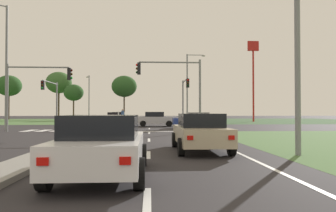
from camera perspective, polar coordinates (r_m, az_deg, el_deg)
The scene contains 38 objects.
ground_plane at distance 32.19m, azimuth -9.64°, elevation -3.83°, with size 200.00×200.00×0.00m, color #282628.
grass_verge_far_right at distance 60.60m, azimuth 17.96°, elevation -2.51°, with size 35.00×35.00×0.01m, color #2D4C28.
median_island_near at distance 13.52m, azimuth -18.63°, elevation -7.27°, with size 1.20×22.00×0.14m, color gray.
median_island_far at distance 57.09m, azimuth -6.86°, elevation -2.58°, with size 1.20×36.00×0.14m, color gray.
lane_dash_near at distance 5.59m, azimuth -3.79°, elevation -16.95°, with size 0.14×2.00×0.01m, color silver.
lane_dash_second at distance 11.48m, azimuth -3.53°, elevation -8.76°, with size 0.14×2.00×0.01m, color silver.
lane_dash_third at distance 17.45m, azimuth -3.45°, elevation -6.14°, with size 0.14×2.00×0.01m, color silver.
lane_dash_fourth at distance 23.43m, azimuth -3.41°, elevation -4.85°, with size 0.14×2.00×0.01m, color silver.
lane_dash_fifth at distance 29.42m, azimuth -3.39°, elevation -4.09°, with size 0.14×2.00×0.01m, color silver.
edge_line_right at distance 14.43m, azimuth 10.05°, elevation -7.18°, with size 0.14×24.00×0.01m, color silver.
stop_bar_near at distance 25.01m, azimuth -2.71°, elevation -4.62°, with size 6.40×0.50×0.01m, color silver.
crosswalk_bar_near at distance 28.59m, azimuth -23.71°, elevation -4.09°, with size 0.70×2.80×0.01m, color silver.
crosswalk_bar_second at distance 28.21m, azimuth -21.52°, elevation -4.14°, with size 0.70×2.80×0.01m, color silver.
crosswalk_bar_third at distance 27.87m, azimuth -19.26°, elevation -4.20°, with size 0.70×2.80×0.01m, color silver.
crosswalk_bar_fourth at distance 27.58m, azimuth -16.96°, elevation -4.25°, with size 0.70×2.80×0.01m, color silver.
crosswalk_bar_fifth at distance 27.33m, azimuth -14.61°, elevation -4.29°, with size 0.70×2.80×0.01m, color silver.
crosswalk_bar_sixth at distance 27.13m, azimuth -12.22°, elevation -4.32°, with size 0.70×2.80×0.01m, color silver.
car_blue_near at distance 30.36m, azimuth 5.13°, elevation -2.56°, with size 4.44×2.03×1.50m.
car_white_second at distance 7.71m, azimuth -11.71°, elevation -6.90°, with size 2.05×4.28×1.46m.
car_red_third at distance 51.32m, azimuth -9.83°, elevation -1.95°, with size 2.07×4.38×1.52m.
car_silver_fourth at distance 34.30m, azimuth -2.25°, elevation -2.35°, with size 4.36×2.03×1.56m.
car_beige_fifth at distance 12.55m, azimuth 5.81°, elevation -4.65°, with size 2.00×4.48×1.48m.
car_teal_sixth at distance 62.40m, azimuth -8.58°, elevation -1.78°, with size 2.04×4.47×1.58m.
car_grey_seventh at distance 56.50m, azimuth -9.13°, elevation -1.85°, with size 2.08×4.41×1.55m.
traffic_signal_far_left at distance 38.22m, azimuth -20.26°, elevation 2.03°, with size 0.32×5.37×5.12m.
traffic_signal_near_left at distance 27.07m, azimuth -23.26°, elevation 3.58°, with size 5.13×0.32×5.32m.
traffic_signal_near_right at distance 25.58m, azimuth 1.57°, elevation 4.48°, with size 5.27×0.32×5.80m.
traffic_signal_far_right at distance 36.89m, azimuth 3.02°, elevation 2.38°, with size 0.32×5.27×5.43m.
street_lamp_near at distance 12.52m, azimuth 21.44°, elevation 13.46°, with size 2.02×0.68×8.32m.
street_lamp_second at distance 30.78m, azimuth -27.38°, elevation 7.20°, with size 1.73×1.52×10.75m.
street_lamp_third at distance 44.80m, azimuth 3.76°, elevation 3.90°, with size 2.72×0.28×9.73m.
street_lamp_fourth at distance 66.43m, azimuth -14.07°, elevation 1.94°, with size 1.05×1.93×9.04m.
pedestrian_at_median at distance 43.61m, azimuth -8.20°, elevation -1.47°, with size 0.34×0.34×1.83m.
fastfood_pole_sign at distance 53.94m, azimuth 15.10°, elevation 7.38°, with size 1.80×0.40×13.16m.
treeline_near at distance 74.83m, azimuth -26.76°, elevation 3.27°, with size 5.16×5.16×9.32m.
treeline_second at distance 73.52m, azimuth -19.07°, elevation 3.99°, with size 5.52×5.52×10.37m.
treeline_third at distance 69.38m, azimuth -16.64°, elevation 2.31°, with size 4.07×4.07×7.38m.
treeline_fourth at distance 70.37m, azimuth -7.90°, elevation 3.51°, with size 5.52×5.52×9.57m.
Camera 1 is at (3.54, -1.96, 1.53)m, focal length 33.82 mm.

